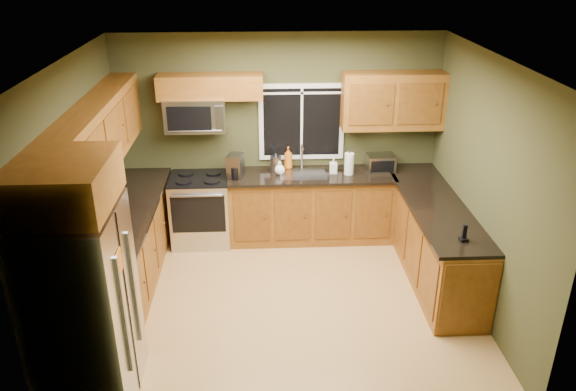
{
  "coord_description": "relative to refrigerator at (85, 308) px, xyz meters",
  "views": [
    {
      "loc": [
        -0.23,
        -5.28,
        3.7
      ],
      "look_at": [
        0.05,
        0.35,
        1.15
      ],
      "focal_mm": 35.0,
      "sensor_mm": 36.0,
      "label": 1
    }
  ],
  "objects": [
    {
      "name": "soap_bottle_b",
      "position": [
        2.44,
        2.8,
        0.14
      ],
      "size": [
        0.1,
        0.1,
        0.21
      ],
      "primitive_type": "imported",
      "rotation": [
        0.0,
        0.0,
        -0.05
      ],
      "color": "white",
      "rests_on": "countertop_back"
    },
    {
      "name": "soap_bottle_c",
      "position": [
        1.74,
        2.8,
        0.13
      ],
      "size": [
        0.16,
        0.16,
        0.17
      ],
      "primitive_type": "imported",
      "rotation": [
        0.0,
        0.0,
        0.22
      ],
      "color": "white",
      "rests_on": "countertop_back"
    },
    {
      "name": "sink",
      "position": [
        2.04,
        2.79,
        0.05
      ],
      "size": [
        0.6,
        0.42,
        0.36
      ],
      "color": "slate",
      "rests_on": "countertop_back"
    },
    {
      "name": "base_cabinets_peninsula",
      "position": [
        3.54,
        1.84,
        -0.45
      ],
      "size": [
        0.6,
        2.52,
        0.9
      ],
      "color": "brown",
      "rests_on": "ground"
    },
    {
      "name": "countertop_peninsula",
      "position": [
        3.51,
        1.85,
        0.02
      ],
      "size": [
        0.65,
        2.5,
        0.04
      ],
      "primitive_type": "cube",
      "color": "black",
      "rests_on": "base_cabinets_peninsula"
    },
    {
      "name": "soap_bottle_a",
      "position": [
        1.86,
        3.0,
        0.19
      ],
      "size": [
        0.13,
        0.13,
        0.3
      ],
      "primitive_type": "imported",
      "rotation": [
        0.0,
        0.0,
        -0.15
      ],
      "color": "orange",
      "rests_on": "countertop_back"
    },
    {
      "name": "back_wall",
      "position": [
        1.74,
        3.1,
        0.45
      ],
      "size": [
        4.2,
        0.0,
        4.2
      ],
      "primitive_type": "plane",
      "rotation": [
        1.57,
        0.0,
        0.0
      ],
      "color": "#393C20",
      "rests_on": "ground"
    },
    {
      "name": "cordless_phone",
      "position": [
        3.53,
        0.91,
        0.09
      ],
      "size": [
        0.09,
        0.09,
        0.18
      ],
      "color": "black",
      "rests_on": "countertop_peninsula"
    },
    {
      "name": "upper_cabinets_back_left",
      "position": [
        0.89,
        2.94,
        1.17
      ],
      "size": [
        1.3,
        0.33,
        0.3
      ],
      "primitive_type": "cube",
      "color": "brown",
      "rests_on": "back_wall"
    },
    {
      "name": "upper_cabinet_over_fridge",
      "position": [
        -0.0,
        0.0,
        1.13
      ],
      "size": [
        0.72,
        0.9,
        0.38
      ],
      "primitive_type": "cube",
      "color": "brown",
      "rests_on": "left_wall"
    },
    {
      "name": "base_cabinets_back",
      "position": [
        2.15,
        2.8,
        -0.45
      ],
      "size": [
        2.17,
        0.6,
        0.9
      ],
      "primitive_type": "cube",
      "color": "brown",
      "rests_on": "ground"
    },
    {
      "name": "base_cabinets_left",
      "position": [
        -0.06,
        1.78,
        -0.45
      ],
      "size": [
        0.6,
        2.65,
        0.9
      ],
      "primitive_type": "cube",
      "color": "brown",
      "rests_on": "ground"
    },
    {
      "name": "left_wall",
      "position": [
        -0.36,
        1.3,
        0.45
      ],
      "size": [
        0.0,
        3.6,
        3.6
      ],
      "primitive_type": "plane",
      "rotation": [
        1.57,
        0.0,
        1.57
      ],
      "color": "#393C20",
      "rests_on": "ground"
    },
    {
      "name": "front_wall",
      "position": [
        1.74,
        -0.5,
        0.45
      ],
      "size": [
        4.2,
        0.0,
        4.2
      ],
      "primitive_type": "plane",
      "rotation": [
        -1.57,
        0.0,
        0.0
      ],
      "color": "#393C20",
      "rests_on": "ground"
    },
    {
      "name": "upper_cabinets_left",
      "position": [
        -0.2,
        1.78,
        0.96
      ],
      "size": [
        0.33,
        2.65,
        0.72
      ],
      "primitive_type": "cube",
      "color": "brown",
      "rests_on": "left_wall"
    },
    {
      "name": "ceiling",
      "position": [
        1.74,
        1.3,
        1.8
      ],
      "size": [
        4.2,
        4.2,
        0.0
      ],
      "primitive_type": "plane",
      "rotation": [
        3.14,
        0.0,
        0.0
      ],
      "color": "white",
      "rests_on": "back_wall"
    },
    {
      "name": "paper_towel_roll",
      "position": [
        2.64,
        2.75,
        0.18
      ],
      "size": [
        0.15,
        0.15,
        0.31
      ],
      "color": "white",
      "rests_on": "countertop_back"
    },
    {
      "name": "upper_cabinets_back_right",
      "position": [
        3.19,
        2.94,
        0.96
      ],
      "size": [
        1.3,
        0.33,
        0.72
      ],
      "primitive_type": "cube",
      "color": "brown",
      "rests_on": "back_wall"
    },
    {
      "name": "coffee_maker",
      "position": [
        1.17,
        2.73,
        0.18
      ],
      "size": [
        0.23,
        0.28,
        0.3
      ],
      "color": "slate",
      "rests_on": "countertop_back"
    },
    {
      "name": "floor",
      "position": [
        1.74,
        1.3,
        -0.9
      ],
      "size": [
        4.2,
        4.2,
        0.0
      ],
      "primitive_type": "plane",
      "color": "#B1884D",
      "rests_on": "ground"
    },
    {
      "name": "right_wall",
      "position": [
        3.84,
        1.3,
        0.45
      ],
      "size": [
        0.0,
        3.6,
        3.6
      ],
      "primitive_type": "plane",
      "rotation": [
        1.57,
        0.0,
        -1.57
      ],
      "color": "#393C20",
      "rests_on": "ground"
    },
    {
      "name": "refrigerator",
      "position": [
        0.0,
        0.0,
        0.0
      ],
      "size": [
        0.74,
        0.9,
        1.8
      ],
      "color": "#B7B7BC",
      "rests_on": "ground"
    },
    {
      "name": "kettle",
      "position": [
        1.69,
        2.87,
        0.16
      ],
      "size": [
        0.17,
        0.17,
        0.27
      ],
      "color": "#B7B7BC",
      "rests_on": "countertop_back"
    },
    {
      "name": "countertop_back",
      "position": [
        2.15,
        2.78,
        0.02
      ],
      "size": [
        2.17,
        0.65,
        0.04
      ],
      "primitive_type": "cube",
      "color": "black",
      "rests_on": "base_cabinets_back"
    },
    {
      "name": "window",
      "position": [
        2.04,
        3.08,
        0.65
      ],
      "size": [
        1.12,
        0.03,
        1.02
      ],
      "color": "white",
      "rests_on": "back_wall"
    },
    {
      "name": "countertop_left",
      "position": [
        -0.04,
        1.78,
        0.02
      ],
      "size": [
        0.65,
        2.65,
        0.04
      ],
      "primitive_type": "cube",
      "color": "black",
      "rests_on": "base_cabinets_left"
    },
    {
      "name": "toaster_oven",
      "position": [
        3.07,
        2.85,
        0.15
      ],
      "size": [
        0.37,
        0.3,
        0.22
      ],
      "color": "#B7B7BC",
      "rests_on": "countertop_back"
    },
    {
      "name": "range",
      "position": [
        0.69,
        2.77,
        -0.43
      ],
      "size": [
        0.76,
        0.69,
        0.94
      ],
      "color": "#B7B7BC",
      "rests_on": "ground"
    },
    {
      "name": "microwave",
      "position": [
        0.69,
        2.91,
        0.83
      ],
      "size": [
        0.76,
        0.41,
        0.42
      ],
      "color": "#B7B7BC",
      "rests_on": "back_wall"
    }
  ]
}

